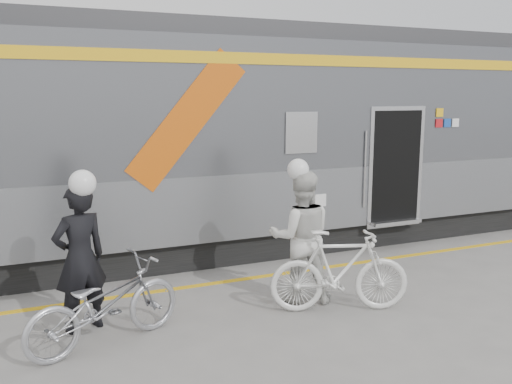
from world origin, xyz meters
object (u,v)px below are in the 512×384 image
bicycle_left (105,304)px  woman (301,237)px  bicycle_right (340,271)px  man (80,258)px

bicycle_left → woman: size_ratio=1.04×
bicycle_right → woman: bearing=47.9°
man → bicycle_left: size_ratio=0.95×
bicycle_left → bicycle_right: (3.04, -0.19, 0.06)m
man → woman: woman is taller
man → bicycle_right: man is taller
man → bicycle_left: (0.20, -0.55, -0.41)m
man → bicycle_left: 0.72m
man → bicycle_right: 3.34m
woman → bicycle_right: size_ratio=0.99×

